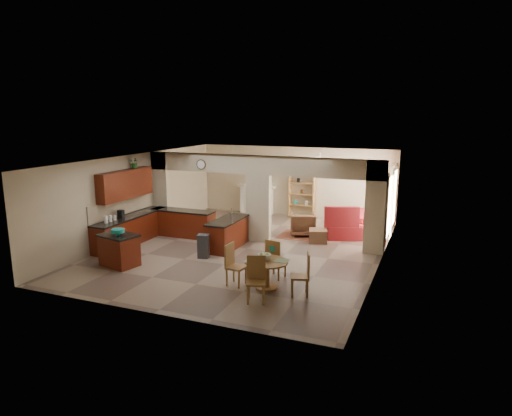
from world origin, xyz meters
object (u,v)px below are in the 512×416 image
at_px(armchair, 303,224).
at_px(dining_table, 267,270).
at_px(kitchen_island, 119,250).
at_px(sofa, 372,223).

bearing_deg(armchair, dining_table, 78.10).
bearing_deg(kitchen_island, sofa, 59.28).
bearing_deg(sofa, dining_table, 159.80).
bearing_deg(dining_table, kitchen_island, 178.90).
bearing_deg(armchair, sofa, -167.93).
xyz_separation_m(kitchen_island, armchair, (3.80, 4.97, -0.05)).
relative_size(kitchen_island, sofa, 0.49).
height_order(kitchen_island, sofa, kitchen_island).
bearing_deg(armchair, kitchen_island, 34.41).
relative_size(kitchen_island, dining_table, 1.13).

